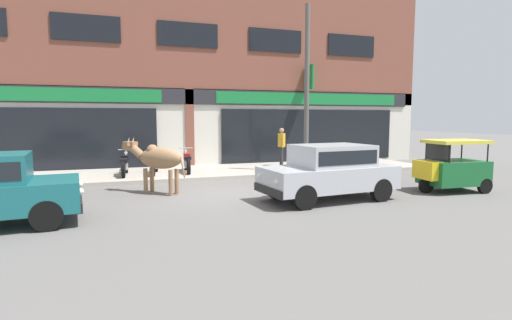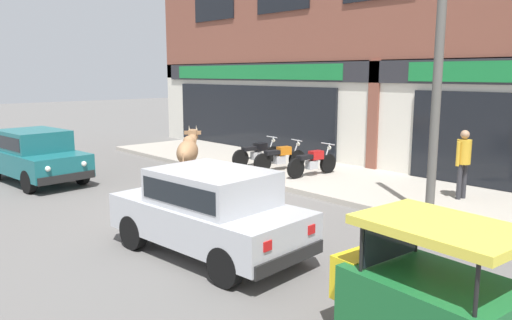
{
  "view_description": "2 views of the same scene",
  "coord_description": "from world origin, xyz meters",
  "views": [
    {
      "loc": [
        -2.87,
        -11.12,
        2.15
      ],
      "look_at": [
        1.3,
        1.0,
        0.8
      ],
      "focal_mm": 28.0,
      "sensor_mm": 36.0,
      "label": 1
    },
    {
      "loc": [
        8.79,
        -6.7,
        3.01
      ],
      "look_at": [
        0.19,
        1.0,
        1.0
      ],
      "focal_mm": 35.0,
      "sensor_mm": 36.0,
      "label": 2
    }
  ],
  "objects": [
    {
      "name": "cow",
      "position": [
        -1.85,
        0.47,
        1.01
      ],
      "size": [
        1.72,
        1.63,
        1.61
      ],
      "color": "#936B47",
      "rests_on": "ground"
    },
    {
      "name": "utility_pole",
      "position": [
        3.82,
        2.5,
        3.23
      ],
      "size": [
        0.18,
        0.18,
        6.18
      ],
      "primitive_type": "cylinder",
      "color": "#595651",
      "rests_on": "sidewalk"
    },
    {
      "name": "motorcycle_0",
      "position": [
        -2.71,
        3.63,
        0.53
      ],
      "size": [
        0.52,
        1.81,
        0.88
      ],
      "color": "black",
      "rests_on": "sidewalk"
    },
    {
      "name": "motorcycle_2",
      "position": [
        -0.48,
        3.75,
        0.53
      ],
      "size": [
        0.52,
        1.81,
        0.88
      ],
      "color": "black",
      "rests_on": "sidewalk"
    },
    {
      "name": "shop_building",
      "position": [
        0.0,
        6.18,
        4.46
      ],
      "size": [
        23.0,
        1.4,
        9.34
      ],
      "color": "brown",
      "rests_on": "ground"
    },
    {
      "name": "sidewalk",
      "position": [
        0.0,
        4.06,
        0.07
      ],
      "size": [
        19.0,
        3.72,
        0.14
      ],
      "primitive_type": "cube",
      "color": "#A8A093",
      "rests_on": "ground"
    },
    {
      "name": "pedestrian",
      "position": [
        3.58,
        4.34,
        1.12
      ],
      "size": [
        0.32,
        0.49,
        1.6
      ],
      "color": "#2D2D33",
      "rests_on": "sidewalk"
    },
    {
      "name": "ground_plane",
      "position": [
        0.0,
        0.0,
        0.0
      ],
      "size": [
        90.0,
        90.0,
        0.0
      ],
      "primitive_type": "plane",
      "color": "#605E5B"
    },
    {
      "name": "auto_rickshaw",
      "position": [
        6.3,
        -2.04,
        0.66
      ],
      "size": [
        2.03,
        1.28,
        1.52
      ],
      "color": "black",
      "rests_on": "ground"
    },
    {
      "name": "motorcycle_1",
      "position": [
        -1.68,
        3.65,
        0.53
      ],
      "size": [
        0.61,
        1.8,
        0.88
      ],
      "color": "black",
      "rests_on": "sidewalk"
    },
    {
      "name": "car_1",
      "position": [
        2.33,
        -1.94,
        0.81
      ],
      "size": [
        3.72,
        1.91,
        1.46
      ],
      "color": "black",
      "rests_on": "ground"
    }
  ]
}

